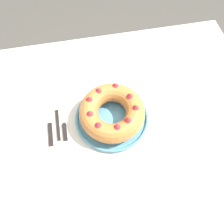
{
  "coord_description": "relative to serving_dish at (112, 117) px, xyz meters",
  "views": [
    {
      "loc": [
        -0.05,
        -0.37,
        1.57
      ],
      "look_at": [
        0.03,
        0.02,
        0.8
      ],
      "focal_mm": 35.0,
      "sensor_mm": 36.0,
      "label": 1
    }
  ],
  "objects": [
    {
      "name": "bundt_cake",
      "position": [
        -0.0,
        0.0,
        0.05
      ],
      "size": [
        0.26,
        0.26,
        0.09
      ],
      "color": "#C67538",
      "rests_on": "serving_dish"
    },
    {
      "name": "serving_dish",
      "position": [
        0.0,
        0.0,
        0.0
      ],
      "size": [
        0.3,
        0.3,
        0.02
      ],
      "color": "#518EB2",
      "rests_on": "dining_table"
    },
    {
      "name": "dining_table",
      "position": [
        -0.03,
        -0.02,
        -0.1
      ],
      "size": [
        1.4,
        1.02,
        0.74
      ],
      "color": "beige",
      "rests_on": "ground_plane"
    },
    {
      "name": "ground_plane",
      "position": [
        -0.03,
        -0.02,
        -0.75
      ],
      "size": [
        8.0,
        8.0,
        0.0
      ],
      "primitive_type": "plane",
      "color": "#4C4742"
    },
    {
      "name": "serving_knife",
      "position": [
        -0.26,
        0.02,
        -0.01
      ],
      "size": [
        0.02,
        0.22,
        0.01
      ],
      "rotation": [
        0.0,
        0.0,
        0.07
      ],
      "color": "black",
      "rests_on": "dining_table"
    },
    {
      "name": "fork",
      "position": [
        -0.23,
        0.05,
        -0.01
      ],
      "size": [
        0.02,
        0.19,
        0.01
      ],
      "rotation": [
        0.0,
        0.0,
        -0.02
      ],
      "color": "black",
      "rests_on": "dining_table"
    },
    {
      "name": "cake_knife",
      "position": [
        -0.2,
        0.02,
        -0.01
      ],
      "size": [
        0.02,
        0.17,
        0.01
      ],
      "rotation": [
        0.0,
        0.0,
        0.02
      ],
      "color": "black",
      "rests_on": "dining_table"
    }
  ]
}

